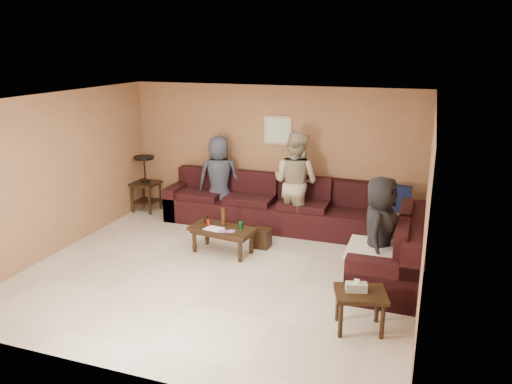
# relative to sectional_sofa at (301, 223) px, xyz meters

# --- Properties ---
(room) EXTENTS (5.60, 5.50, 2.50)m
(room) POSITION_rel_sectional_sofa_xyz_m (-0.81, -1.52, 1.34)
(room) COLOR beige
(room) RESTS_ON ground
(sectional_sofa) EXTENTS (4.65, 2.90, 0.97)m
(sectional_sofa) POSITION_rel_sectional_sofa_xyz_m (0.00, 0.00, 0.00)
(sectional_sofa) COLOR black
(sectional_sofa) RESTS_ON ground
(coffee_table) EXTENTS (1.08, 0.64, 0.70)m
(coffee_table) POSITION_rel_sectional_sofa_xyz_m (-1.06, -0.87, 0.04)
(coffee_table) COLOR black
(coffee_table) RESTS_ON ground
(end_table_left) EXTENTS (0.50, 0.50, 1.11)m
(end_table_left) POSITION_rel_sectional_sofa_xyz_m (-3.31, 0.58, 0.25)
(end_table_left) COLOR black
(end_table_left) RESTS_ON ground
(side_table_right) EXTENTS (0.69, 0.61, 0.63)m
(side_table_right) POSITION_rel_sectional_sofa_xyz_m (1.31, -2.41, 0.09)
(side_table_right) COLOR black
(side_table_right) RESTS_ON ground
(waste_bin) EXTENTS (0.27, 0.27, 0.31)m
(waste_bin) POSITION_rel_sectional_sofa_xyz_m (-0.53, -0.45, -0.17)
(waste_bin) COLOR black
(waste_bin) RESTS_ON ground
(wall_art) EXTENTS (0.52, 0.04, 0.52)m
(wall_art) POSITION_rel_sectional_sofa_xyz_m (-0.71, 0.96, 1.37)
(wall_art) COLOR tan
(wall_art) RESTS_ON ground
(person_left) EXTENTS (0.91, 0.74, 1.60)m
(person_left) POSITION_rel_sectional_sofa_xyz_m (-1.72, 0.56, 0.48)
(person_left) COLOR #303743
(person_left) RESTS_ON ground
(person_middle) EXTENTS (1.03, 0.91, 1.79)m
(person_middle) POSITION_rel_sectional_sofa_xyz_m (-0.23, 0.43, 0.57)
(person_middle) COLOR tan
(person_middle) RESTS_ON ground
(person_right) EXTENTS (0.57, 0.80, 1.55)m
(person_right) POSITION_rel_sectional_sofa_xyz_m (1.38, -1.20, 0.45)
(person_right) COLOR black
(person_right) RESTS_ON ground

